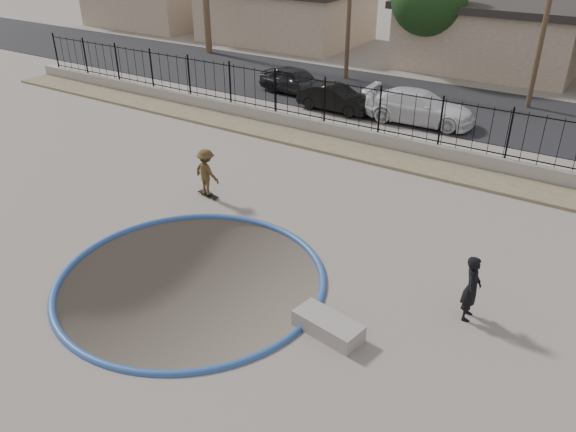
# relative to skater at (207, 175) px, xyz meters

# --- Properties ---
(ground) EXTENTS (120.00, 120.00, 2.20)m
(ground) POSITION_rel_skater_xyz_m (2.80, 9.00, -1.89)
(ground) COLOR slate
(ground) RESTS_ON ground
(bowl_pit) EXTENTS (6.84, 6.84, 1.80)m
(bowl_pit) POSITION_rel_skater_xyz_m (2.80, -4.00, -0.79)
(bowl_pit) COLOR #51483E
(bowl_pit) RESTS_ON ground
(coping_ring) EXTENTS (7.04, 7.04, 0.20)m
(coping_ring) POSITION_rel_skater_xyz_m (2.80, -4.00, -0.79)
(coping_ring) COLOR #2D5193
(coping_ring) RESTS_ON ground
(rock_strip) EXTENTS (42.00, 1.60, 0.11)m
(rock_strip) POSITION_rel_skater_xyz_m (2.80, 6.20, -0.73)
(rock_strip) COLOR #9A8A65
(rock_strip) RESTS_ON ground
(retaining_wall) EXTENTS (42.00, 0.45, 0.60)m
(retaining_wall) POSITION_rel_skater_xyz_m (2.80, 7.30, -0.49)
(retaining_wall) COLOR gray
(retaining_wall) RESTS_ON ground
(fence) EXTENTS (40.00, 0.04, 1.80)m
(fence) POSITION_rel_skater_xyz_m (2.80, 7.30, 0.71)
(fence) COLOR black
(fence) RESTS_ON retaining_wall
(street) EXTENTS (90.00, 8.00, 0.04)m
(street) POSITION_rel_skater_xyz_m (2.80, 14.00, -0.77)
(street) COLOR black
(street) RESTS_ON ground
(house_west) EXTENTS (11.60, 8.60, 3.90)m
(house_west) POSITION_rel_skater_xyz_m (-12.20, 23.50, 1.19)
(house_west) COLOR tan
(house_west) RESTS_ON ground
(house_center) EXTENTS (10.60, 8.60, 3.90)m
(house_center) POSITION_rel_skater_xyz_m (2.80, 23.50, 1.19)
(house_center) COLOR tan
(house_center) RESTS_ON ground
(utility_pole_mid) EXTENTS (1.70, 0.24, 9.50)m
(utility_pole_mid) POSITION_rel_skater_xyz_m (6.80, 16.00, 4.17)
(utility_pole_mid) COLOR #473323
(utility_pole_mid) RESTS_ON ground
(skater) EXTENTS (1.09, 0.72, 1.57)m
(skater) POSITION_rel_skater_xyz_m (0.00, 0.00, 0.00)
(skater) COLOR brown
(skater) RESTS_ON ground
(skateboard) EXTENTS (0.90, 0.38, 0.08)m
(skateboard) POSITION_rel_skater_xyz_m (0.00, 0.00, -0.72)
(skateboard) COLOR black
(skateboard) RESTS_ON ground
(videographer) EXTENTS (0.47, 0.65, 1.65)m
(videographer) POSITION_rel_skater_xyz_m (9.26, -1.64, 0.04)
(videographer) COLOR black
(videographer) RESTS_ON ground
(concrete_ledge) EXTENTS (1.69, 0.96, 0.40)m
(concrete_ledge) POSITION_rel_skater_xyz_m (6.80, -3.91, -0.59)
(concrete_ledge) COLOR gray
(concrete_ledge) RESTS_ON ground
(car_a) EXTENTS (4.16, 2.03, 1.37)m
(car_a) POSITION_rel_skater_xyz_m (-3.99, 11.83, -0.07)
(car_a) COLOR black
(car_a) RESTS_ON street
(car_b) EXTENTS (3.74, 1.41, 1.22)m
(car_b) POSITION_rel_skater_xyz_m (-0.82, 10.40, -0.14)
(car_b) COLOR black
(car_b) RESTS_ON street
(car_c) EXTENTS (5.07, 2.40, 1.43)m
(car_c) POSITION_rel_skater_xyz_m (3.13, 10.92, -0.03)
(car_c) COLOR white
(car_c) RESTS_ON street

